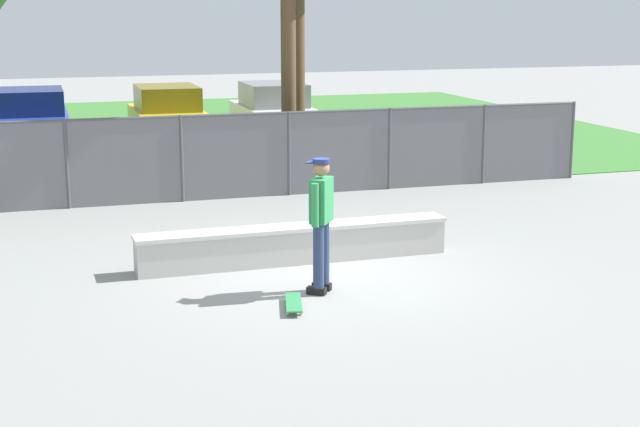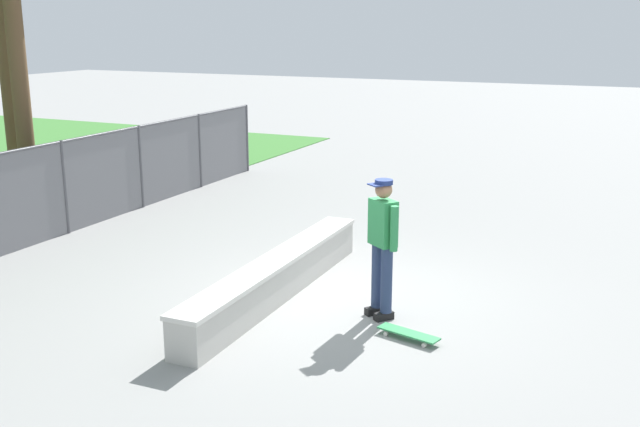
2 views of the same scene
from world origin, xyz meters
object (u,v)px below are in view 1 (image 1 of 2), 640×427
at_px(concrete_ledge, 295,244).
at_px(car_blue, 33,121).
at_px(skateboard, 294,303).
at_px(car_yellow, 168,116).
at_px(car_white, 275,113).
at_px(skateboarder, 321,218).

distance_m(concrete_ledge, car_blue, 13.03).
relative_size(skateboard, car_yellow, 0.20).
bearing_deg(car_white, skateboarder, -102.19).
xyz_separation_m(skateboard, car_white, (3.59, 14.66, 0.77)).
distance_m(skateboard, car_yellow, 14.62).
bearing_deg(car_blue, skateboarder, -76.04).
relative_size(skateboard, car_white, 0.20).
bearing_deg(concrete_ledge, car_yellow, 90.20).
xyz_separation_m(concrete_ledge, car_white, (2.97, 12.51, 0.55)).
bearing_deg(skateboarder, car_yellow, 89.86).
bearing_deg(skateboard, car_white, 76.23).
xyz_separation_m(car_blue, car_white, (6.55, 0.00, 0.00)).
xyz_separation_m(skateboarder, car_blue, (-3.50, 14.10, -0.19)).
bearing_deg(skateboard, skateboarder, 45.54).
xyz_separation_m(car_blue, car_yellow, (3.54, -0.07, 0.00)).
distance_m(skateboarder, car_white, 14.43).
bearing_deg(car_yellow, car_white, 1.33).
distance_m(skateboard, car_white, 15.11).
bearing_deg(skateboarder, car_white, 77.81).
relative_size(car_blue, car_white, 1.00).
distance_m(concrete_ledge, skateboarder, 1.76).
distance_m(concrete_ledge, skateboard, 2.24).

